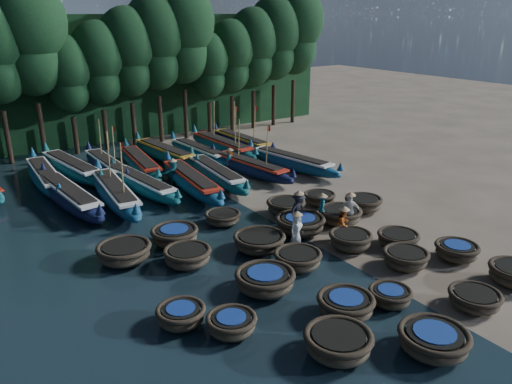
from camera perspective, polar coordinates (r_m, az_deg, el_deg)
ground at (r=24.77m, az=3.39°, el=-4.20°), size 120.00×120.00×0.00m
foliage_wall at (r=43.92m, az=-15.96°, el=12.42°), size 40.00×3.00×10.00m
coracle_1 at (r=16.26m, az=9.36°, el=-16.63°), size 2.27×2.27×0.81m
coracle_2 at (r=17.10m, az=19.63°, el=-15.67°), size 2.62×2.62×0.78m
coracle_3 at (r=19.93m, az=23.70°, el=-11.12°), size 2.25×2.25×0.65m
coracle_5 at (r=17.02m, az=-2.82°, el=-14.80°), size 1.72×1.72×0.68m
coracle_6 at (r=18.08m, az=10.21°, el=-12.59°), size 2.43×2.43×0.80m
coracle_7 at (r=19.12m, az=15.08°, el=-11.38°), size 1.75×1.75×0.64m
coracle_8 at (r=21.85m, az=16.73°, el=-7.24°), size 2.21×2.21×0.75m
coracle_9 at (r=23.25m, az=21.95°, el=-6.24°), size 1.89×1.89×0.72m
coracle_10 at (r=17.59m, az=-8.57°, el=-13.72°), size 1.81×1.81×0.69m
coracle_11 at (r=19.27m, az=1.05°, el=-10.02°), size 2.41×2.41×0.82m
coracle_12 at (r=20.94m, az=4.80°, el=-7.64°), size 2.03×2.03×0.75m
coracle_13 at (r=22.90m, az=10.75°, el=-5.38°), size 1.97×1.97×0.78m
coracle_14 at (r=23.65m, az=15.93°, el=-5.15°), size 2.31×2.31×0.68m
coracle_15 at (r=21.25m, az=-7.84°, el=-7.26°), size 2.18×2.18×0.80m
coracle_16 at (r=22.36m, az=0.40°, el=-5.67°), size 2.65×2.65×0.77m
coracle_17 at (r=24.15m, az=5.07°, el=-3.64°), size 2.62×2.62×0.84m
coracle_18 at (r=25.52m, az=9.59°, el=-2.60°), size 2.23×2.23×0.79m
coracle_19 at (r=27.28m, az=12.18°, el=-1.27°), size 2.02×2.02×0.81m
coracle_20 at (r=22.08m, az=-14.83°, el=-6.67°), size 2.56×2.56×0.81m
coracle_21 at (r=23.17m, az=-9.27°, el=-4.91°), size 2.55×2.55×0.82m
coracle_22 at (r=25.15m, az=-3.82°, el=-2.93°), size 2.15×2.15×0.64m
coracle_23 at (r=26.22m, az=3.44°, el=-1.68°), size 2.31×2.31×0.83m
coracle_24 at (r=27.84m, az=7.27°, el=-0.68°), size 1.87×1.87×0.69m
long_boat_2 at (r=29.11m, az=-20.55°, el=-0.46°), size 2.29×9.07×1.60m
long_boat_3 at (r=28.81m, az=-15.78°, el=-0.13°), size 2.48×9.06×3.87m
long_boat_4 at (r=30.06m, az=-12.81°, el=0.82°), size 2.31×8.06×1.43m
long_boat_5 at (r=29.96m, az=-7.40°, el=1.21°), size 2.48×8.96×1.58m
long_boat_6 at (r=31.30m, az=-4.56°, el=2.07°), size 2.23×8.50×1.50m
long_boat_7 at (r=32.67m, az=-0.72°, el=2.87°), size 2.50×8.26×3.53m
long_boat_8 at (r=33.87m, az=4.10°, el=3.47°), size 2.84×8.48×1.51m
long_boat_10 at (r=33.17m, az=-22.92°, el=1.60°), size 1.90×8.85×1.56m
long_boat_11 at (r=34.50m, az=-20.33°, el=2.62°), size 2.79×8.98×1.59m
long_boat_12 at (r=34.60m, az=-16.68°, el=2.97°), size 1.44×8.07×3.43m
long_boat_13 at (r=34.29m, az=-13.05°, el=3.20°), size 2.52×8.55×1.52m
long_boat_14 at (r=36.51m, az=-10.35°, el=4.40°), size 2.38×8.67×1.53m
long_boat_15 at (r=36.60m, az=-6.54°, el=4.58°), size 1.88×8.17×1.44m
long_boat_16 at (r=37.91m, az=-3.86°, el=5.29°), size 1.84×8.97×3.81m
long_boat_17 at (r=39.27m, az=-1.62°, el=5.77°), size 1.67×8.39×3.56m
fisherman_0 at (r=22.84m, az=4.67°, el=-4.07°), size 0.83×0.62×1.74m
fisherman_1 at (r=24.97m, az=7.54°, el=-1.86°), size 0.65×0.71×1.83m
fisherman_2 at (r=23.62m, az=9.98°, el=-3.49°), size 0.90×0.79×1.77m
fisherman_3 at (r=24.68m, az=4.89°, el=-1.97°), size 1.30×0.94×2.01m
fisherman_4 at (r=24.88m, az=10.66°, el=-2.03°), size 1.06×1.05×1.99m
fisherman_5 at (r=30.93m, az=-9.42°, el=2.21°), size 1.59×0.72×1.86m
fisherman_6 at (r=33.55m, az=-3.00°, el=3.78°), size 0.86×0.71×1.71m
tree_4 at (r=38.53m, az=-24.63°, el=16.01°), size 5.34×5.34×12.58m
tree_5 at (r=39.21m, az=-20.71°, el=12.56°), size 3.68×3.68×8.68m
tree_6 at (r=39.77m, az=-17.55°, el=13.97°), size 4.09×4.09×9.65m
tree_7 at (r=40.45m, az=-14.45°, el=15.30°), size 4.51×4.51×10.63m
tree_8 at (r=41.27m, az=-11.43°, el=16.54°), size 4.92×4.92×11.60m
tree_9 at (r=42.21m, az=-8.50°, el=17.68°), size 5.34×5.34×12.58m
tree_10 at (r=43.44m, az=-5.51°, el=14.28°), size 3.68×3.68×8.68m
tree_11 at (r=44.54m, az=-2.86°, el=15.35°), size 4.09×4.09×9.65m
tree_12 at (r=45.74m, az=-0.32°, el=16.33°), size 4.51×4.51×10.63m
tree_13 at (r=47.03m, az=2.11°, el=17.24°), size 4.92×4.92×11.60m
tree_14 at (r=48.40m, az=4.43°, el=18.07°), size 5.34×5.34×12.58m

